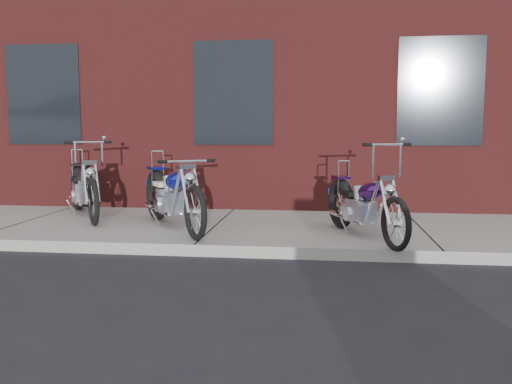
# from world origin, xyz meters

# --- Properties ---
(ground) EXTENTS (120.00, 120.00, 0.00)m
(ground) POSITION_xyz_m (0.00, 0.00, 0.00)
(ground) COLOR #242427
(ground) RESTS_ON ground
(sidewalk) EXTENTS (22.00, 3.00, 0.15)m
(sidewalk) POSITION_xyz_m (0.00, 1.50, 0.07)
(sidewalk) COLOR gray
(sidewalk) RESTS_ON ground
(building_brick) EXTENTS (22.00, 10.00, 8.00)m
(building_brick) POSITION_xyz_m (0.00, 8.00, 4.00)
(building_brick) COLOR maroon
(building_brick) RESTS_ON ground
(chopper_purple) EXTENTS (0.95, 2.12, 1.26)m
(chopper_purple) POSITION_xyz_m (2.11, 0.72, 0.56)
(chopper_purple) COLOR black
(chopper_purple) RESTS_ON sidewalk
(chopper_blue) EXTENTS (1.48, 2.15, 1.09)m
(chopper_blue) POSITION_xyz_m (-0.56, 1.06, 0.60)
(chopper_blue) COLOR black
(chopper_blue) RESTS_ON sidewalk
(chopper_third) EXTENTS (1.42, 2.14, 1.25)m
(chopper_third) POSITION_xyz_m (-2.29, 1.93, 0.59)
(chopper_third) COLOR black
(chopper_third) RESTS_ON sidewalk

